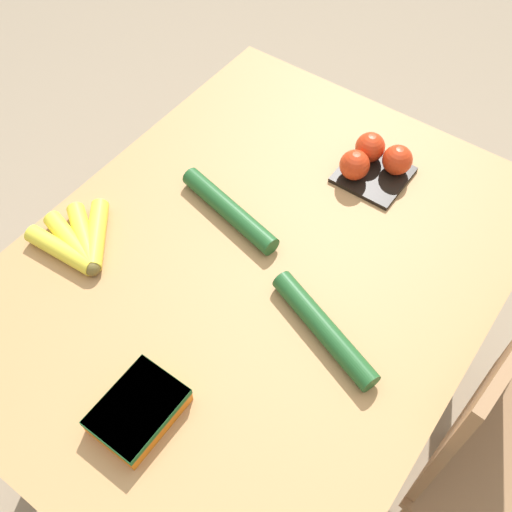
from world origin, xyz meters
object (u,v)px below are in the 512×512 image
at_px(banana_bunch, 79,242).
at_px(carrot_bag, 138,410).
at_px(tomato_pack, 374,161).
at_px(cucumber_far, 229,210).
at_px(cucumber_near, 324,329).

relative_size(banana_bunch, carrot_bag, 1.20).
distance_m(banana_bunch, tomato_pack, 0.65).
distance_m(carrot_bag, cucumber_far, 0.46).
xyz_separation_m(carrot_bag, cucumber_far, (-0.43, -0.14, -0.00)).
distance_m(banana_bunch, cucumber_far, 0.31).
bearing_deg(tomato_pack, banana_bunch, -35.21).
bearing_deg(carrot_bag, banana_bunch, -119.58).
distance_m(tomato_pack, carrot_bag, 0.72).
bearing_deg(tomato_pack, cucumber_near, 17.56).
xyz_separation_m(carrot_bag, cucumber_near, (-0.31, 0.17, -0.00)).
relative_size(carrot_bag, cucumber_far, 0.56).
xyz_separation_m(tomato_pack, carrot_bag, (0.72, -0.04, -0.01)).
height_order(tomato_pack, carrot_bag, tomato_pack).
relative_size(cucumber_near, cucumber_far, 0.98).
height_order(banana_bunch, cucumber_far, cucumber_far).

